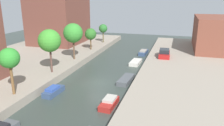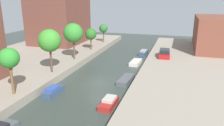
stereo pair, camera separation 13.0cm
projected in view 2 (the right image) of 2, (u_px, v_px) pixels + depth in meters
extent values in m
plane|color=#333D38|center=(97.00, 83.00, 29.56)|extent=(84.00, 84.00, 0.00)
cube|color=gray|center=(4.00, 69.00, 33.63)|extent=(20.00, 64.00, 1.00)
cube|color=gray|center=(220.00, 94.00, 25.20)|extent=(20.00, 64.00, 1.00)
cube|color=brown|center=(222.00, 34.00, 43.10)|extent=(10.00, 14.12, 6.40)
cylinder|color=brown|center=(12.00, 80.00, 23.51)|extent=(0.29, 0.29, 3.28)
sphere|color=#2D882B|center=(9.00, 58.00, 22.83)|extent=(2.14, 2.14, 2.14)
cylinder|color=brown|center=(51.00, 60.00, 30.49)|extent=(0.27, 0.27, 3.37)
sphere|color=#398C2B|center=(50.00, 41.00, 29.70)|extent=(3.07, 3.07, 3.07)
cylinder|color=brown|center=(74.00, 49.00, 36.91)|extent=(0.30, 0.30, 3.30)
sphere|color=#32842D|center=(73.00, 33.00, 36.11)|extent=(3.18, 3.18, 3.18)
cylinder|color=brown|center=(91.00, 44.00, 43.88)|extent=(0.24, 0.24, 2.30)
sphere|color=#2A6624|center=(91.00, 34.00, 43.32)|extent=(2.25, 2.25, 2.25)
cylinder|color=brown|center=(104.00, 37.00, 50.73)|extent=(0.25, 0.25, 2.54)
sphere|color=#28692A|center=(103.00, 28.00, 50.18)|extent=(1.92, 1.92, 1.92)
cube|color=maroon|center=(164.00, 55.00, 38.68)|extent=(2.02, 4.15, 0.78)
cube|color=#1E2328|center=(165.00, 51.00, 38.19)|extent=(1.71, 2.31, 0.65)
cube|color=#33476B|center=(53.00, 91.00, 26.20)|extent=(1.39, 3.12, 0.65)
cube|color=#2D4C9E|center=(52.00, 88.00, 25.91)|extent=(1.12, 1.74, 0.29)
cube|color=maroon|center=(109.00, 104.00, 23.28)|extent=(1.44, 3.14, 0.59)
cube|color=#B2ADA3|center=(109.00, 99.00, 23.41)|extent=(1.19, 1.74, 0.28)
cube|color=#4C5156|center=(126.00, 80.00, 29.93)|extent=(1.68, 4.06, 0.62)
cube|color=beige|center=(136.00, 62.00, 37.96)|extent=(1.69, 3.63, 0.58)
cube|color=#33476B|center=(144.00, 53.00, 44.44)|extent=(1.48, 3.88, 0.68)
cube|color=gray|center=(144.00, 51.00, 44.05)|extent=(1.19, 2.15, 0.24)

